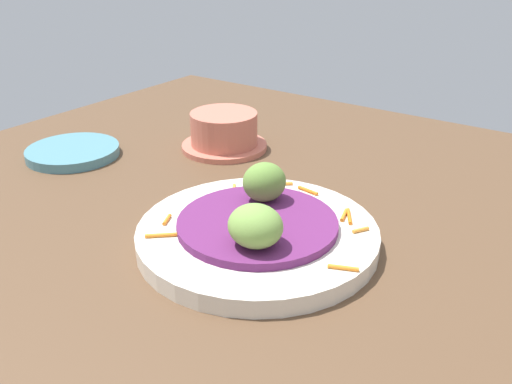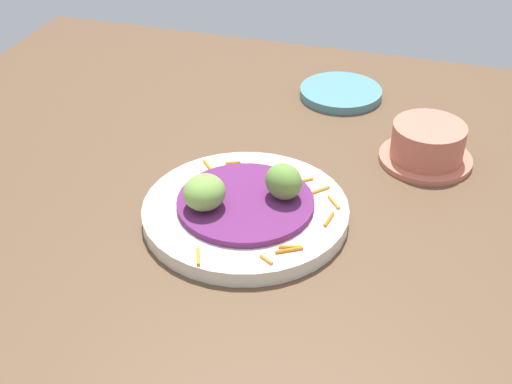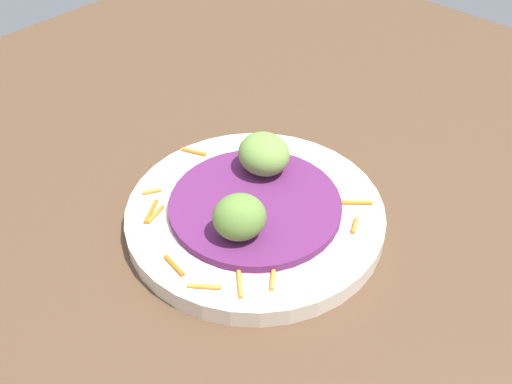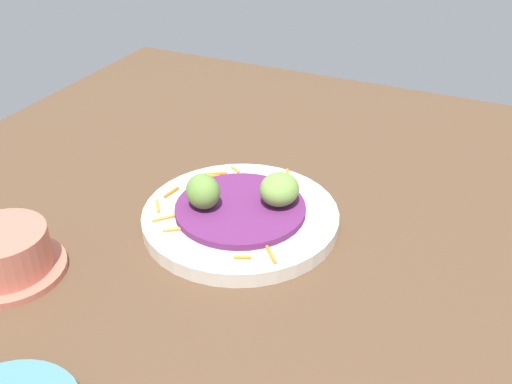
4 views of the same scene
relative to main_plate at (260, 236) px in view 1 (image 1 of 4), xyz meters
The scene contains 8 objects.
table_surface 3.64cm from the main_plate, ahead, with size 110.00×110.00×2.00cm, color brown.
main_plate is the anchor object (origin of this frame).
cabbage_bed 1.40cm from the main_plate, 45.00° to the right, with size 16.65×16.65×0.87cm, color #60235B.
carrot_garnish 4.07cm from the main_plate, behind, with size 19.56×21.38×0.40cm.
guac_scoop_left 6.26cm from the main_plate, 150.54° to the right, with size 4.79×4.19×4.37cm, color olive.
guac_scoop_center 6.16cm from the main_plate, 29.46° to the left, with size 5.35×4.95×4.07cm, color #759E47.
side_plate_small 36.60cm from the main_plate, 97.28° to the right, with size 13.18×13.18×1.36cm, color teal.
terracotta_bowl 28.30cm from the main_plate, 134.23° to the right, with size 12.75×12.75×5.61cm.
Camera 1 is at (37.54, 28.47, 31.68)cm, focal length 38.46 mm.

